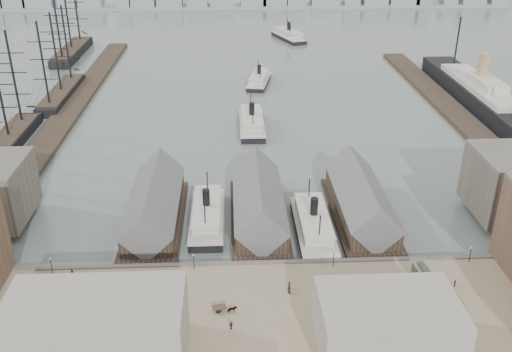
{
  "coord_description": "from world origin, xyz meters",
  "views": [
    {
      "loc": [
        -6.49,
        -108.59,
        73.69
      ],
      "look_at": [
        0.0,
        30.0,
        6.0
      ],
      "focal_mm": 40.0,
      "sensor_mm": 36.0,
      "label": 1
    }
  ],
  "objects_px": {
    "ocean_steamer": "(479,93)",
    "tram": "(426,281)",
    "horse_cart_right": "(341,299)",
    "horse_cart_center": "(228,309)",
    "ferry_docked_west": "(207,215)",
    "horse_cart_left": "(32,295)"
  },
  "relations": [
    {
      "from": "horse_cart_left",
      "to": "horse_cart_center",
      "type": "height_order",
      "value": "horse_cart_left"
    },
    {
      "from": "ocean_steamer",
      "to": "horse_cart_center",
      "type": "bearing_deg",
      "value": -128.56
    },
    {
      "from": "horse_cart_center",
      "to": "horse_cart_left",
      "type": "bearing_deg",
      "value": 67.24
    },
    {
      "from": "horse_cart_left",
      "to": "ferry_docked_west",
      "type": "bearing_deg",
      "value": -23.82
    },
    {
      "from": "horse_cart_left",
      "to": "horse_cart_right",
      "type": "height_order",
      "value": "horse_cart_left"
    },
    {
      "from": "horse_cart_right",
      "to": "horse_cart_left",
      "type": "bearing_deg",
      "value": 105.82
    },
    {
      "from": "tram",
      "to": "ferry_docked_west",
      "type": "bearing_deg",
      "value": 138.27
    },
    {
      "from": "ocean_steamer",
      "to": "horse_cart_left",
      "type": "height_order",
      "value": "ocean_steamer"
    },
    {
      "from": "tram",
      "to": "ocean_steamer",
      "type": "bearing_deg",
      "value": 56.8
    },
    {
      "from": "ocean_steamer",
      "to": "tram",
      "type": "relative_size",
      "value": 9.99
    },
    {
      "from": "tram",
      "to": "horse_cart_right",
      "type": "height_order",
      "value": "tram"
    },
    {
      "from": "ferry_docked_west",
      "to": "tram",
      "type": "height_order",
      "value": "ferry_docked_west"
    },
    {
      "from": "ferry_docked_west",
      "to": "tram",
      "type": "relative_size",
      "value": 2.76
    },
    {
      "from": "tram",
      "to": "horse_cart_left",
      "type": "distance_m",
      "value": 79.25
    },
    {
      "from": "horse_cart_center",
      "to": "horse_cart_right",
      "type": "height_order",
      "value": "horse_cart_right"
    },
    {
      "from": "tram",
      "to": "horse_cart_center",
      "type": "bearing_deg",
      "value": -178.83
    },
    {
      "from": "ferry_docked_west",
      "to": "ocean_steamer",
      "type": "distance_m",
      "value": 136.87
    },
    {
      "from": "ocean_steamer",
      "to": "horse_cart_right",
      "type": "distance_m",
      "value": 145.75
    },
    {
      "from": "tram",
      "to": "horse_cart_center",
      "type": "distance_m",
      "value": 40.73
    },
    {
      "from": "horse_cart_right",
      "to": "horse_cart_center",
      "type": "bearing_deg",
      "value": 114.66
    },
    {
      "from": "ocean_steamer",
      "to": "horse_cart_center",
      "type": "xyz_separation_m",
      "value": [
        -99.83,
        -125.22,
        -1.54
      ]
    },
    {
      "from": "horse_cart_right",
      "to": "tram",
      "type": "bearing_deg",
      "value": -58.56
    }
  ]
}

